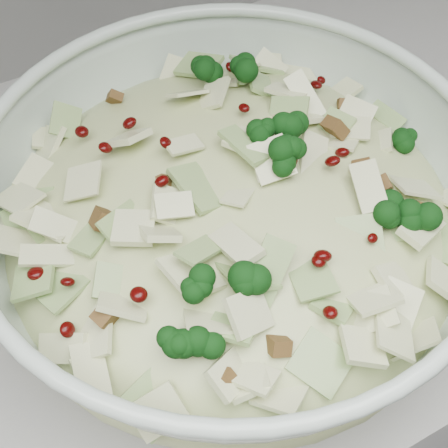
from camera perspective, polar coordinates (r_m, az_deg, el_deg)
name	(u,v)px	position (r m, az deg, el deg)	size (l,w,h in m)	color
mixing_bowl	(232,225)	(0.51, 0.72, -0.06)	(0.40, 0.40, 0.16)	silver
salad	(232,205)	(0.49, 0.75, 1.75)	(0.47, 0.47, 0.16)	#C4D08E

